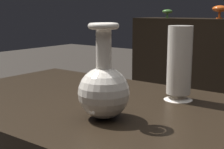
% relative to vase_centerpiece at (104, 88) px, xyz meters
% --- Properties ---
extents(vase_centerpiece, '(0.13, 0.13, 0.23)m').
position_rel_vase_centerpiece_xyz_m(vase_centerpiece, '(0.00, 0.00, 0.00)').
color(vase_centerpiece, silver).
rests_on(vase_centerpiece, display_plinth).
extents(vase_tall_behind, '(0.09, 0.09, 0.22)m').
position_rel_vase_centerpiece_xyz_m(vase_tall_behind, '(0.07, 0.27, 0.03)').
color(vase_tall_behind, silver).
rests_on(vase_tall_behind, display_plinth).
extents(shelf_vase_far_left, '(0.10, 0.10, 0.08)m').
position_rel_vase_centerpiece_xyz_m(shelf_vase_far_left, '(-1.07, 2.32, 0.17)').
color(shelf_vase_far_left, '#477A38').
rests_on(shelf_vase_far_left, back_display_shelf).
extents(shelf_vase_left, '(0.13, 0.13, 0.11)m').
position_rel_vase_centerpiece_xyz_m(shelf_vase_left, '(-0.55, 2.30, 0.19)').
color(shelf_vase_left, '#E55B1E').
rests_on(shelf_vase_left, back_display_shelf).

